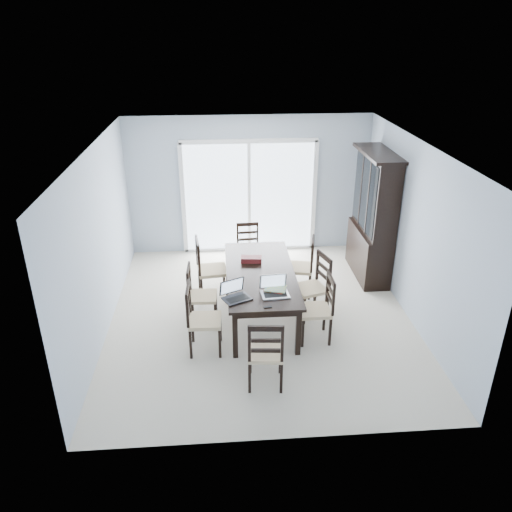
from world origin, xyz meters
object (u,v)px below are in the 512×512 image
object	(u,v)px
laptop_dark	(237,295)
chair_left_near	(197,312)
laptop_silver	(275,291)
chair_right_far	(305,260)
chair_end_far	(248,243)
chair_end_near	(266,348)
cell_phone	(268,307)
game_box	(251,259)
chair_left_mid	(196,289)
china_hutch	(373,218)
chair_right_mid	(317,279)
chair_left_far	(206,263)
hot_tub	(205,210)
dining_table	(260,277)
chair_right_near	(322,302)

from	to	relation	value
laptop_dark	chair_left_near	bearing A→B (deg)	157.56
chair_left_near	laptop_silver	world-z (taller)	chair_left_near
chair_left_near	chair_right_far	distance (m)	2.22
chair_right_far	chair_end_far	world-z (taller)	chair_right_far
chair_right_far	laptop_silver	distance (m)	1.50
chair_end_near	laptop_silver	world-z (taller)	chair_end_near
laptop_silver	chair_left_near	bearing A→B (deg)	-179.33
cell_phone	game_box	world-z (taller)	game_box
chair_right_far	chair_end_near	distance (m)	2.46
laptop_silver	chair_left_mid	bearing A→B (deg)	145.76
china_hutch	chair_end_near	world-z (taller)	china_hutch
chair_end_near	chair_end_far	distance (m)	3.17
chair_left_mid	chair_right_mid	xyz separation A→B (m)	(1.79, 0.08, 0.04)
chair_left_near	chair_end_near	size ratio (longest dim) A/B	1.01
chair_end_near	chair_end_far	world-z (taller)	chair_end_near
chair_left_near	chair_left_mid	xyz separation A→B (m)	(-0.03, 0.71, -0.04)
chair_left_far	laptop_dark	size ratio (longest dim) A/B	2.79
laptop_dark	cell_phone	size ratio (longest dim) A/B	4.18
laptop_dark	hot_tub	bearing A→B (deg)	70.62
chair_left_far	chair_end_near	bearing A→B (deg)	11.35
chair_left_far	dining_table	bearing A→B (deg)	45.74
dining_table	cell_phone	bearing A→B (deg)	-89.57
laptop_silver	dining_table	bearing A→B (deg)	96.47
dining_table	chair_right_near	world-z (taller)	chair_right_near
chair_left_near	chair_left_mid	distance (m)	0.71
hot_tub	chair_left_near	bearing A→B (deg)	-90.47
chair_right_mid	laptop_silver	distance (m)	1.01
laptop_silver	hot_tub	bearing A→B (deg)	98.44
laptop_dark	game_box	xyz separation A→B (m)	(0.27, 1.13, -0.02)
chair_right_mid	hot_tub	bearing A→B (deg)	7.89
chair_left_far	hot_tub	world-z (taller)	chair_left_far
laptop_dark	laptop_silver	bearing A→B (deg)	-18.30
laptop_dark	game_box	bearing A→B (deg)	50.84
dining_table	chair_right_mid	size ratio (longest dim) A/B	1.94
game_box	chair_left_near	bearing A→B (deg)	-124.53
chair_right_mid	laptop_dark	world-z (taller)	chair_right_mid
chair_right_near	cell_phone	size ratio (longest dim) A/B	10.95
chair_right_mid	chair_end_near	size ratio (longest dim) A/B	1.01
china_hutch	chair_right_near	world-z (taller)	china_hutch
china_hutch	chair_end_far	bearing A→B (deg)	172.66
chair_end_far	chair_right_near	bearing A→B (deg)	107.96
dining_table	chair_left_near	xyz separation A→B (m)	(-0.91, -0.80, -0.07)
chair_end_far	game_box	distance (m)	1.18
laptop_dark	hot_tub	distance (m)	4.42
chair_left_mid	hot_tub	world-z (taller)	chair_left_mid
chair_left_far	chair_right_far	xyz separation A→B (m)	(1.59, 0.02, -0.03)
chair_right_mid	chair_end_near	bearing A→B (deg)	133.21
dining_table	chair_end_far	world-z (taller)	chair_end_far
dining_table	chair_left_mid	world-z (taller)	chair_left_mid
laptop_silver	cell_phone	size ratio (longest dim) A/B	3.82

